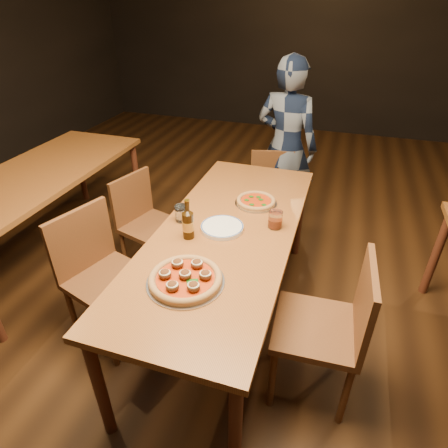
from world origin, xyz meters
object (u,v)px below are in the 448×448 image
(table_main, at_px, (227,239))
(chair_main_e, at_px, (316,327))
(table_left, at_px, (35,182))
(pizza_margherita, at_px, (256,201))
(pizza_meatball, at_px, (185,278))
(plate_stack, at_px, (222,227))
(amber_glass, at_px, (275,219))
(diner, at_px, (286,147))
(water_glass, at_px, (181,213))
(chair_main_sw, at_px, (152,226))
(beer_bottle, at_px, (188,225))
(chair_main_nw, at_px, (109,279))
(chair_end, at_px, (272,198))

(table_main, bearing_deg, chair_main_e, -29.41)
(table_left, bearing_deg, pizza_margherita, 2.35)
(pizza_meatball, bearing_deg, plate_stack, 87.82)
(amber_glass, bearing_deg, plate_stack, -157.42)
(pizza_margherita, bearing_deg, chair_main_e, -54.15)
(table_left, bearing_deg, diner, 32.14)
(water_glass, bearing_deg, pizza_margherita, 42.45)
(table_main, height_order, pizza_margherita, pizza_margherita)
(chair_main_sw, height_order, pizza_meatball, chair_main_sw)
(pizza_meatball, relative_size, diner, 0.25)
(diner, bearing_deg, chair_main_sw, 64.80)
(chair_main_sw, bearing_deg, diner, -21.17)
(plate_stack, bearing_deg, water_glass, 175.72)
(plate_stack, xyz_separation_m, amber_glass, (0.30, 0.12, 0.04))
(beer_bottle, bearing_deg, table_left, 163.63)
(chair_main_sw, height_order, beer_bottle, beer_bottle)
(chair_main_e, height_order, amber_glass, chair_main_e)
(pizza_meatball, xyz_separation_m, beer_bottle, (-0.14, 0.38, 0.06))
(water_glass, distance_m, amber_glass, 0.58)
(table_left, relative_size, diner, 1.28)
(chair_main_e, xyz_separation_m, amber_glass, (-0.34, 0.46, 0.33))
(table_left, distance_m, amber_glass, 1.98)
(beer_bottle, bearing_deg, amber_glass, 30.18)
(pizza_meatball, xyz_separation_m, pizza_margherita, (0.14, 0.89, -0.01))
(chair_main_nw, xyz_separation_m, diner, (0.76, 1.78, 0.32))
(chair_main_nw, distance_m, chair_main_sw, 0.70)
(pizza_margherita, bearing_deg, amber_glass, -54.41)
(table_left, bearing_deg, table_main, -10.01)
(table_left, xyz_separation_m, amber_glass, (1.97, -0.18, 0.13))
(chair_end, relative_size, pizza_meatball, 2.11)
(pizza_meatball, relative_size, water_glass, 3.78)
(chair_main_nw, xyz_separation_m, water_glass, (0.35, 0.36, 0.34))
(pizza_meatball, bearing_deg, water_glass, 115.20)
(amber_glass, bearing_deg, chair_end, 101.65)
(diner, bearing_deg, amber_glass, 109.50)
(pizza_meatball, relative_size, amber_glass, 3.63)
(plate_stack, distance_m, amber_glass, 0.33)
(amber_glass, bearing_deg, diner, 97.17)
(beer_bottle, bearing_deg, water_glass, 125.26)
(chair_main_e, bearing_deg, amber_glass, -146.82)
(table_main, bearing_deg, plate_stack, -172.75)
(chair_main_nw, bearing_deg, plate_stack, -44.27)
(pizza_meatball, bearing_deg, chair_main_e, 15.35)
(chair_main_e, xyz_separation_m, pizza_meatball, (-0.65, -0.18, 0.31))
(chair_main_nw, xyz_separation_m, chair_end, (0.72, 1.47, -0.06))
(chair_main_nw, xyz_separation_m, chair_main_sw, (-0.07, 0.70, -0.04))
(table_left, xyz_separation_m, water_glass, (1.40, -0.28, 0.12))
(plate_stack, bearing_deg, chair_main_nw, -151.57)
(table_left, bearing_deg, chair_main_e, -15.55)
(pizza_meatball, distance_m, diner, 1.96)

